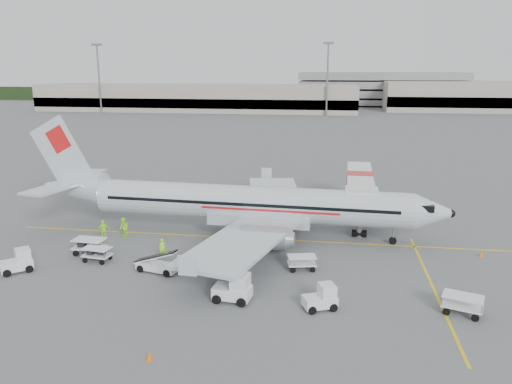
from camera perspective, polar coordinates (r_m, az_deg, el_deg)
ground at (r=44.79m, az=-0.38°, el=-5.34°), size 360.00×360.00×0.00m
stripe_lead at (r=44.79m, az=-0.38°, el=-5.33°), size 44.00×0.20×0.01m
stripe_cross at (r=37.62m, az=19.50°, el=-10.10°), size 0.20×20.00×0.01m
terminal_west at (r=178.22m, az=-6.76°, el=10.66°), size 110.00×22.00×9.00m
parking_garage at (r=202.72m, az=14.02°, el=11.46°), size 62.00×24.00×14.00m
treeline at (r=217.15m, az=6.90°, el=10.86°), size 300.00×3.00×6.00m
mast_west at (r=177.16m, az=-17.49°, el=12.21°), size 3.20×1.20×22.00m
mast_center at (r=159.78m, az=8.15°, el=12.57°), size 3.20×1.20×22.00m
aircraft at (r=44.32m, az=-0.71°, el=1.39°), size 38.73×31.04×10.31m
jet_bridge at (r=51.59m, az=11.69°, el=-0.36°), size 3.82×17.50×4.57m
belt_loader at (r=38.17m, az=-11.19°, el=-7.32°), size 4.48×2.54×2.29m
tug_fore at (r=32.41m, az=7.30°, el=-11.82°), size 2.38×1.91×1.61m
tug_mid at (r=33.14m, az=-2.74°, el=-10.83°), size 2.59×1.68×1.89m
tug_aft at (r=41.55m, az=-25.73°, el=-7.13°), size 2.52×2.42×1.72m
cart_loaded_a at (r=41.50m, az=-17.70°, el=-6.82°), size 2.32×1.55×1.13m
cart_loaded_b at (r=43.14m, az=-18.49°, el=-5.94°), size 2.63×1.64×1.33m
cart_empty_a at (r=38.15m, az=5.25°, el=-8.06°), size 2.34×1.69×1.11m
cart_empty_b at (r=34.09m, az=22.52°, el=-11.83°), size 2.71×2.12×1.24m
cone_nose at (r=44.56m, az=24.31°, el=-6.35°), size 0.36×0.36×0.59m
cone_port at (r=59.01m, az=7.48°, el=-0.37°), size 0.35×0.35×0.57m
cone_stbd at (r=27.94m, az=-12.12°, el=-17.84°), size 0.33×0.33×0.54m
crew_a at (r=40.87m, az=-10.64°, el=-6.35°), size 0.69×0.67×1.59m
crew_b at (r=46.23m, az=-14.88°, el=-3.99°), size 1.14×1.12×1.85m
crew_c at (r=39.19m, az=-5.60°, el=-7.08°), size 1.06×1.18×1.58m
crew_d at (r=46.00m, az=-17.03°, el=-4.21°), size 1.17×1.02×1.89m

